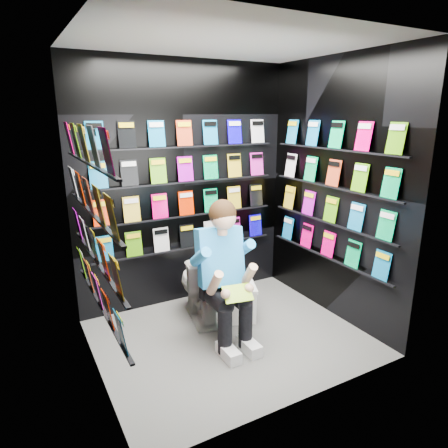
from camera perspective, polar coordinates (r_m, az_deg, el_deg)
floor at (r=3.94m, az=0.86°, el=-15.92°), size 2.40×2.40×0.00m
ceiling at (r=3.40m, az=1.05°, el=24.70°), size 2.40×2.40×0.00m
wall_back at (r=4.33m, az=-5.64°, el=5.39°), size 2.40×0.04×2.60m
wall_front at (r=2.65m, az=11.67°, el=-1.41°), size 2.40×0.04×2.60m
wall_left at (r=3.05m, az=-19.03°, el=0.29°), size 0.04×2.00×2.60m
wall_right at (r=4.16m, az=15.51°, el=4.49°), size 0.04×2.00×2.60m
comics_back at (r=4.30m, az=-5.48°, el=5.40°), size 2.10×0.06×1.37m
comics_left at (r=3.06m, az=-18.49°, el=0.45°), size 0.06×1.70×1.37m
comics_right at (r=4.14m, az=15.22°, el=4.52°), size 0.06×1.70×1.37m
toilet at (r=4.12m, az=-3.29°, el=-8.69°), size 0.55×0.81×0.73m
longbox at (r=4.26m, az=2.42°, el=-10.81°), size 0.39×0.50×0.33m
longbox_lid at (r=4.18m, az=2.45°, el=-8.56°), size 0.42×0.53×0.03m
reader at (r=3.65m, az=-0.81°, el=-4.84°), size 0.68×0.88×1.47m
held_comic at (r=3.45m, az=1.97°, el=-9.86°), size 0.27×0.19×0.11m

